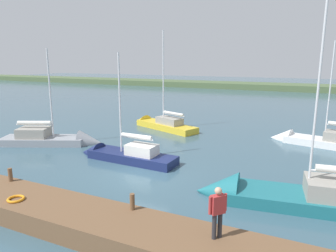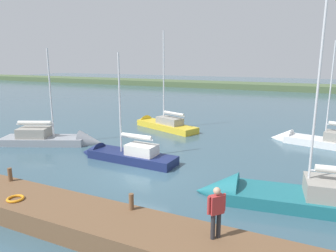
{
  "view_description": "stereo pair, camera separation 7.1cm",
  "coord_description": "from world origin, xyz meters",
  "px_view_note": "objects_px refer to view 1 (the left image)",
  "views": [
    {
      "loc": [
        -8.14,
        13.97,
        6.14
      ],
      "look_at": [
        0.24,
        -3.97,
        1.89
      ],
      "focal_mm": 33.1,
      "sensor_mm": 36.0,
      "label": 1
    },
    {
      "loc": [
        -8.21,
        13.94,
        6.14
      ],
      "look_at": [
        0.24,
        -3.97,
        1.89
      ],
      "focal_mm": 33.1,
      "sensor_mm": 36.0,
      "label": 2
    }
  ],
  "objects_px": {
    "mooring_post_near": "(132,202)",
    "mooring_post_far": "(10,175)",
    "sailboat_outer_mooring": "(159,126)",
    "sailboat_mid_channel": "(316,142)",
    "sailboat_far_left": "(58,142)",
    "sailboat_inner_slip": "(286,199)",
    "life_ring_buoy": "(16,199)",
    "person_on_dock": "(218,209)",
    "sailboat_near_dock": "(122,157)"
  },
  "relations": [
    {
      "from": "sailboat_far_left",
      "to": "person_on_dock",
      "type": "distance_m",
      "value": 16.84
    },
    {
      "from": "sailboat_outer_mooring",
      "to": "life_ring_buoy",
      "type": "bearing_deg",
      "value": 119.67
    },
    {
      "from": "sailboat_mid_channel",
      "to": "sailboat_near_dock",
      "type": "distance_m",
      "value": 14.23
    },
    {
      "from": "mooring_post_far",
      "to": "mooring_post_near",
      "type": "bearing_deg",
      "value": 180.0
    },
    {
      "from": "sailboat_near_dock",
      "to": "sailboat_far_left",
      "type": "xyz_separation_m",
      "value": [
        6.33,
        -1.09,
        0.0
      ]
    },
    {
      "from": "mooring_post_far",
      "to": "life_ring_buoy",
      "type": "height_order",
      "value": "mooring_post_far"
    },
    {
      "from": "mooring_post_near",
      "to": "mooring_post_far",
      "type": "distance_m",
      "value": 6.39
    },
    {
      "from": "mooring_post_near",
      "to": "mooring_post_far",
      "type": "height_order",
      "value": "mooring_post_near"
    },
    {
      "from": "sailboat_outer_mooring",
      "to": "sailboat_far_left",
      "type": "height_order",
      "value": "sailboat_outer_mooring"
    },
    {
      "from": "sailboat_mid_channel",
      "to": "person_on_dock",
      "type": "bearing_deg",
      "value": 91.88
    },
    {
      "from": "mooring_post_far",
      "to": "person_on_dock",
      "type": "distance_m",
      "value": 9.74
    },
    {
      "from": "sailboat_far_left",
      "to": "person_on_dock",
      "type": "bearing_deg",
      "value": -54.02
    },
    {
      "from": "sailboat_near_dock",
      "to": "sailboat_inner_slip",
      "type": "distance_m",
      "value": 10.12
    },
    {
      "from": "sailboat_outer_mooring",
      "to": "sailboat_near_dock",
      "type": "relative_size",
      "value": 1.28
    },
    {
      "from": "sailboat_mid_channel",
      "to": "sailboat_inner_slip",
      "type": "distance_m",
      "value": 11.13
    },
    {
      "from": "sailboat_mid_channel",
      "to": "sailboat_far_left",
      "type": "relative_size",
      "value": 1.04
    },
    {
      "from": "sailboat_mid_channel",
      "to": "sailboat_near_dock",
      "type": "xyz_separation_m",
      "value": [
        11.08,
        8.94,
        -0.05
      ]
    },
    {
      "from": "mooring_post_far",
      "to": "sailboat_near_dock",
      "type": "height_order",
      "value": "sailboat_near_dock"
    },
    {
      "from": "sailboat_outer_mooring",
      "to": "sailboat_inner_slip",
      "type": "distance_m",
      "value": 16.54
    },
    {
      "from": "mooring_post_near",
      "to": "sailboat_outer_mooring",
      "type": "xyz_separation_m",
      "value": [
        6.95,
        -16.06,
        -0.9
      ]
    },
    {
      "from": "mooring_post_near",
      "to": "person_on_dock",
      "type": "relative_size",
      "value": 0.37
    },
    {
      "from": "mooring_post_far",
      "to": "sailboat_outer_mooring",
      "type": "bearing_deg",
      "value": -88.02
    },
    {
      "from": "sailboat_outer_mooring",
      "to": "sailboat_mid_channel",
      "type": "bearing_deg",
      "value": -160.03
    },
    {
      "from": "life_ring_buoy",
      "to": "sailboat_inner_slip",
      "type": "distance_m",
      "value": 11.17
    },
    {
      "from": "mooring_post_far",
      "to": "sailboat_far_left",
      "type": "xyz_separation_m",
      "value": [
        4.87,
        -7.82,
        -0.93
      ]
    },
    {
      "from": "sailboat_near_dock",
      "to": "sailboat_mid_channel",
      "type": "bearing_deg",
      "value": -138.52
    },
    {
      "from": "sailboat_far_left",
      "to": "sailboat_mid_channel",
      "type": "bearing_deg",
      "value": -0.09
    },
    {
      "from": "life_ring_buoy",
      "to": "sailboat_outer_mooring",
      "type": "distance_m",
      "value": 17.51
    },
    {
      "from": "sailboat_mid_channel",
      "to": "sailboat_outer_mooring",
      "type": "bearing_deg",
      "value": 10.1
    },
    {
      "from": "mooring_post_near",
      "to": "mooring_post_far",
      "type": "xyz_separation_m",
      "value": [
        6.39,
        0.0,
        -0.0
      ]
    },
    {
      "from": "life_ring_buoy",
      "to": "sailboat_near_dock",
      "type": "height_order",
      "value": "sailboat_near_dock"
    },
    {
      "from": "mooring_post_near",
      "to": "sailboat_near_dock",
      "type": "xyz_separation_m",
      "value": [
        4.93,
        -6.73,
        -0.94
      ]
    },
    {
      "from": "sailboat_inner_slip",
      "to": "sailboat_far_left",
      "type": "relative_size",
      "value": 1.23
    },
    {
      "from": "mooring_post_near",
      "to": "sailboat_outer_mooring",
      "type": "relative_size",
      "value": 0.07
    },
    {
      "from": "sailboat_outer_mooring",
      "to": "sailboat_near_dock",
      "type": "xyz_separation_m",
      "value": [
        -2.02,
        9.34,
        -0.04
      ]
    },
    {
      "from": "mooring_post_far",
      "to": "sailboat_mid_channel",
      "type": "bearing_deg",
      "value": -128.68
    },
    {
      "from": "sailboat_mid_channel",
      "to": "life_ring_buoy",
      "type": "bearing_deg",
      "value": 69.61
    },
    {
      "from": "life_ring_buoy",
      "to": "sailboat_inner_slip",
      "type": "relative_size",
      "value": 0.07
    },
    {
      "from": "mooring_post_near",
      "to": "sailboat_far_left",
      "type": "bearing_deg",
      "value": -34.77
    },
    {
      "from": "sailboat_mid_channel",
      "to": "sailboat_near_dock",
      "type": "bearing_deg",
      "value": 50.74
    },
    {
      "from": "mooring_post_near",
      "to": "mooring_post_far",
      "type": "relative_size",
      "value": 1.01
    },
    {
      "from": "mooring_post_near",
      "to": "life_ring_buoy",
      "type": "bearing_deg",
      "value": 15.59
    },
    {
      "from": "sailboat_near_dock",
      "to": "sailboat_far_left",
      "type": "relative_size",
      "value": 0.93
    },
    {
      "from": "life_ring_buoy",
      "to": "sailboat_mid_channel",
      "type": "distance_m",
      "value": 20.02
    },
    {
      "from": "sailboat_near_dock",
      "to": "person_on_dock",
      "type": "xyz_separation_m",
      "value": [
        -8.24,
        7.21,
        1.58
      ]
    },
    {
      "from": "sailboat_inner_slip",
      "to": "sailboat_far_left",
      "type": "xyz_separation_m",
      "value": [
        16.23,
        -3.22,
        -0.07
      ]
    },
    {
      "from": "mooring_post_far",
      "to": "sailboat_far_left",
      "type": "bearing_deg",
      "value": -58.09
    },
    {
      "from": "person_on_dock",
      "to": "mooring_post_near",
      "type": "bearing_deg",
      "value": 32.29
    },
    {
      "from": "mooring_post_far",
      "to": "sailboat_inner_slip",
      "type": "distance_m",
      "value": 12.28
    },
    {
      "from": "mooring_post_near",
      "to": "sailboat_far_left",
      "type": "relative_size",
      "value": 0.08
    }
  ]
}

